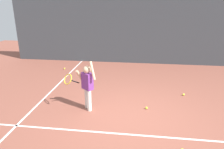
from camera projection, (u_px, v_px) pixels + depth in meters
name	position (u px, v px, depth m)	size (l,w,h in m)	color
ground_plane	(131.00, 118.00, 5.17)	(20.00, 20.00, 0.00)	brown
court_line_baseline	(130.00, 134.00, 4.51)	(9.00, 0.05, 0.00)	white
court_line_sideline	(47.00, 95.00, 6.44)	(0.05, 9.00, 0.00)	white
back_fence_windscreen	(137.00, 28.00, 9.38)	(11.65, 0.08, 3.20)	#383D42
fence_post_0	(20.00, 25.00, 10.12)	(0.09, 0.09, 3.35)	slate
fence_post_1	(96.00, 26.00, 9.65)	(0.09, 0.09, 3.35)	slate
fence_post_2	(181.00, 27.00, 9.18)	(0.09, 0.09, 3.35)	slate
tennis_player	(87.00, 84.00, 5.37)	(0.89, 0.51, 1.35)	silver
tennis_ball_0	(146.00, 108.00, 5.59)	(0.07, 0.07, 0.07)	#CCE033
tennis_ball_1	(64.00, 69.00, 8.92)	(0.07, 0.07, 0.07)	#CCE033
tennis_ball_2	(184.00, 95.00, 6.40)	(0.07, 0.07, 0.07)	#CCE033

